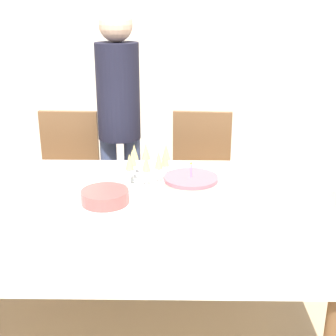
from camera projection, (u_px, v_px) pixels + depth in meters
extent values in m
plane|color=tan|center=(122.00, 321.00, 2.55)|extent=(12.00, 12.00, 0.00)
cube|color=silver|center=(141.00, 38.00, 3.85)|extent=(8.00, 0.05, 2.70)
cube|color=white|center=(117.00, 199.00, 2.30)|extent=(2.02, 1.07, 0.03)
cube|color=white|center=(118.00, 216.00, 2.33)|extent=(2.05, 1.10, 0.21)
cylinder|color=brown|center=(332.00, 326.00, 1.97)|extent=(0.06, 0.06, 0.71)
cylinder|color=brown|center=(283.00, 224.00, 2.86)|extent=(0.06, 0.06, 0.71)
cube|color=brown|center=(65.00, 193.00, 3.15)|extent=(0.44, 0.44, 0.04)
cube|color=brown|center=(70.00, 147.00, 3.24)|extent=(0.40, 0.05, 0.50)
cylinder|color=brown|center=(88.00, 236.00, 3.04)|extent=(0.04, 0.04, 0.40)
cylinder|color=brown|center=(34.00, 234.00, 3.06)|extent=(0.04, 0.04, 0.40)
cylinder|color=brown|center=(99.00, 212.00, 3.38)|extent=(0.04, 0.04, 0.40)
cylinder|color=brown|center=(50.00, 211.00, 3.40)|extent=(0.04, 0.04, 0.40)
cube|color=brown|center=(200.00, 194.00, 3.13)|extent=(0.45, 0.45, 0.04)
cube|color=brown|center=(202.00, 147.00, 3.22)|extent=(0.40, 0.06, 0.50)
cylinder|color=brown|center=(227.00, 237.00, 3.03)|extent=(0.04, 0.04, 0.40)
cylinder|color=brown|center=(171.00, 235.00, 3.05)|extent=(0.04, 0.04, 0.40)
cylinder|color=brown|center=(225.00, 213.00, 3.36)|extent=(0.04, 0.04, 0.40)
cylinder|color=brown|center=(175.00, 212.00, 3.39)|extent=(0.04, 0.04, 0.40)
cylinder|color=beige|center=(191.00, 190.00, 2.24)|extent=(0.25, 0.25, 0.10)
cylinder|color=#D15B66|center=(191.00, 179.00, 2.22)|extent=(0.26, 0.26, 0.02)
cylinder|color=pink|center=(191.00, 171.00, 2.20)|extent=(0.01, 0.01, 0.06)
sphere|color=#F9CC4C|center=(191.00, 163.00, 2.19)|extent=(0.01, 0.01, 0.01)
cylinder|color=silver|center=(148.00, 181.00, 2.48)|extent=(0.33, 0.33, 0.01)
cylinder|color=silver|center=(165.00, 181.00, 2.47)|extent=(0.05, 0.05, 0.00)
cylinder|color=silver|center=(165.00, 173.00, 2.45)|extent=(0.01, 0.01, 0.08)
cone|color=#E0CC72|center=(165.00, 158.00, 2.43)|extent=(0.04, 0.04, 0.08)
cylinder|color=silver|center=(166.00, 175.00, 2.56)|extent=(0.05, 0.05, 0.00)
cylinder|color=silver|center=(166.00, 167.00, 2.54)|extent=(0.01, 0.01, 0.08)
cone|color=#E0CC72|center=(166.00, 152.00, 2.51)|extent=(0.04, 0.04, 0.08)
cylinder|color=silver|center=(146.00, 174.00, 2.57)|extent=(0.05, 0.05, 0.00)
cylinder|color=silver|center=(146.00, 166.00, 2.55)|extent=(0.01, 0.01, 0.08)
cone|color=#E0CC72|center=(146.00, 152.00, 2.52)|extent=(0.04, 0.04, 0.08)
cylinder|color=silver|center=(135.00, 174.00, 2.56)|extent=(0.05, 0.05, 0.00)
cylinder|color=silver|center=(135.00, 167.00, 2.55)|extent=(0.01, 0.01, 0.08)
cone|color=#E0CC72|center=(134.00, 152.00, 2.52)|extent=(0.04, 0.04, 0.08)
cylinder|color=silver|center=(133.00, 181.00, 2.47)|extent=(0.05, 0.05, 0.00)
cylinder|color=silver|center=(133.00, 173.00, 2.46)|extent=(0.01, 0.01, 0.08)
cone|color=#E0CC72|center=(132.00, 157.00, 2.43)|extent=(0.04, 0.04, 0.08)
cylinder|color=silver|center=(130.00, 185.00, 2.41)|extent=(0.05, 0.05, 0.00)
cylinder|color=silver|center=(130.00, 177.00, 2.39)|extent=(0.01, 0.01, 0.08)
cone|color=#E0CC72|center=(129.00, 162.00, 2.37)|extent=(0.04, 0.04, 0.08)
cylinder|color=silver|center=(147.00, 187.00, 2.39)|extent=(0.05, 0.05, 0.00)
cylinder|color=silver|center=(146.00, 179.00, 2.38)|extent=(0.01, 0.01, 0.08)
cone|color=#E0CC72|center=(146.00, 163.00, 2.35)|extent=(0.04, 0.04, 0.08)
cylinder|color=silver|center=(159.00, 184.00, 2.43)|extent=(0.05, 0.05, 0.00)
cylinder|color=silver|center=(159.00, 176.00, 2.41)|extent=(0.01, 0.01, 0.08)
cone|color=#E0CC72|center=(159.00, 160.00, 2.39)|extent=(0.04, 0.04, 0.08)
cylinder|color=#CC4C47|center=(105.00, 202.00, 2.22)|extent=(0.23, 0.23, 0.01)
cylinder|color=#CC4C47|center=(105.00, 201.00, 2.22)|extent=(0.23, 0.23, 0.01)
cylinder|color=#CC4C47|center=(105.00, 199.00, 2.22)|extent=(0.23, 0.23, 0.01)
cylinder|color=#CC4C47|center=(105.00, 198.00, 2.22)|extent=(0.23, 0.23, 0.01)
cylinder|color=#CC4C47|center=(105.00, 197.00, 2.21)|extent=(0.23, 0.23, 0.01)
cylinder|color=#CC4C47|center=(105.00, 195.00, 2.21)|extent=(0.23, 0.23, 0.01)
cylinder|color=#CC4C47|center=(105.00, 194.00, 2.21)|extent=(0.23, 0.23, 0.01)
cylinder|color=#CC4C47|center=(105.00, 192.00, 2.21)|extent=(0.23, 0.23, 0.01)
cylinder|color=#CC4C47|center=(105.00, 191.00, 2.20)|extent=(0.23, 0.23, 0.01)
cylinder|color=silver|center=(108.00, 185.00, 2.42)|extent=(0.18, 0.18, 0.01)
cylinder|color=silver|center=(108.00, 184.00, 2.42)|extent=(0.18, 0.18, 0.01)
cylinder|color=silver|center=(108.00, 183.00, 2.42)|extent=(0.18, 0.18, 0.01)
cylinder|color=silver|center=(108.00, 182.00, 2.42)|extent=(0.18, 0.18, 0.01)
cylinder|color=silver|center=(108.00, 180.00, 2.41)|extent=(0.18, 0.18, 0.01)
cylinder|color=silver|center=(108.00, 179.00, 2.41)|extent=(0.18, 0.18, 0.01)
cube|color=silver|center=(214.00, 217.00, 2.07)|extent=(0.30, 0.05, 0.00)
cube|color=silver|center=(2.00, 197.00, 2.26)|extent=(0.17, 0.06, 0.02)
cube|color=white|center=(8.00, 185.00, 2.42)|extent=(0.15, 0.15, 0.01)
cylinder|color=#3F4C72|center=(110.00, 192.00, 3.25)|extent=(0.11, 0.11, 0.78)
cylinder|color=#3F4C72|center=(133.00, 192.00, 3.25)|extent=(0.11, 0.11, 0.78)
cylinder|color=black|center=(118.00, 92.00, 3.02)|extent=(0.28, 0.28, 0.62)
sphere|color=#D8B293|center=(116.00, 25.00, 2.87)|extent=(0.21, 0.21, 0.21)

